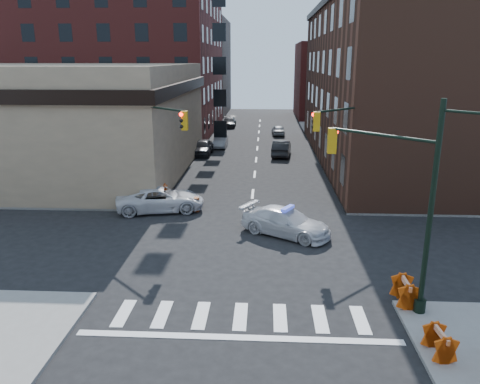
# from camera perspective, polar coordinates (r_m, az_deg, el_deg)

# --- Properties ---
(ground) EXTENTS (140.00, 140.00, 0.00)m
(ground) POSITION_cam_1_polar(r_m,az_deg,el_deg) (24.44, 0.90, -6.76)
(ground) COLOR black
(ground) RESTS_ON ground
(sidewalk_nw) EXTENTS (34.00, 54.50, 0.15)m
(sidewalk_nw) POSITION_cam_1_polar(r_m,az_deg,el_deg) (60.92, -20.10, 6.12)
(sidewalk_nw) COLOR gray
(sidewalk_nw) RESTS_ON ground
(sidewalk_ne) EXTENTS (34.00, 54.50, 0.15)m
(sidewalk_ne) POSITION_cam_1_polar(r_m,az_deg,el_deg) (60.29, 24.74, 5.53)
(sidewalk_ne) COLOR gray
(sidewalk_ne) RESTS_ON ground
(bank_building) EXTENTS (22.00, 22.00, 9.00)m
(bank_building) POSITION_cam_1_polar(r_m,az_deg,el_deg) (43.20, -21.55, 8.27)
(bank_building) COLOR #9A8365
(bank_building) RESTS_ON ground
(apartment_block) EXTENTS (25.00, 25.00, 24.00)m
(apartment_block) POSITION_cam_1_polar(r_m,az_deg,el_deg) (65.51, -14.79, 17.66)
(apartment_block) COLOR maroon
(apartment_block) RESTS_ON ground
(commercial_row_ne) EXTENTS (14.00, 34.00, 14.00)m
(commercial_row_ne) POSITION_cam_1_polar(r_m,az_deg,el_deg) (46.71, 18.61, 12.13)
(commercial_row_ne) COLOR #4F2D1F
(commercial_row_ne) RESTS_ON ground
(filler_nw) EXTENTS (20.00, 18.00, 16.00)m
(filler_nw) POSITION_cam_1_polar(r_m,az_deg,el_deg) (86.21, -8.45, 14.79)
(filler_nw) COLOR brown
(filler_nw) RESTS_ON ground
(filler_ne) EXTENTS (16.00, 16.00, 12.00)m
(filler_ne) POSITION_cam_1_polar(r_m,az_deg,el_deg) (81.68, 12.70, 13.13)
(filler_ne) COLOR maroon
(filler_ne) RESTS_ON ground
(signal_pole_se) EXTENTS (5.40, 5.27, 8.00)m
(signal_pole_se) POSITION_cam_1_polar(r_m,az_deg,el_deg) (18.43, 19.38, -0.12)
(signal_pole_se) COLOR black
(signal_pole_se) RESTS_ON sidewalk_se
(signal_pole_nw) EXTENTS (3.58, 3.67, 8.00)m
(signal_pole_nw) POSITION_cam_1_polar(r_m,az_deg,el_deg) (29.11, -10.29, 5.60)
(signal_pole_nw) COLOR black
(signal_pole_nw) RESTS_ON sidewalk_nw
(signal_pole_ne) EXTENTS (3.67, 3.58, 8.00)m
(signal_pole_ne) POSITION_cam_1_polar(r_m,az_deg,el_deg) (28.78, 13.11, 5.33)
(signal_pole_ne) COLOR black
(signal_pole_ne) RESTS_ON sidewalk_ne
(tree_ne_near) EXTENTS (3.00, 3.00, 4.85)m
(tree_ne_near) POSITION_cam_1_polar(r_m,az_deg,el_deg) (49.35, 10.96, 8.72)
(tree_ne_near) COLOR black
(tree_ne_near) RESTS_ON sidewalk_ne
(tree_ne_far) EXTENTS (3.00, 3.00, 4.85)m
(tree_ne_far) POSITION_cam_1_polar(r_m,az_deg,el_deg) (57.23, 9.91, 9.72)
(tree_ne_far) COLOR black
(tree_ne_far) RESTS_ON sidewalk_ne
(police_car) EXTENTS (5.48, 4.37, 1.49)m
(police_car) POSITION_cam_1_polar(r_m,az_deg,el_deg) (25.99, 5.61, -3.66)
(police_car) COLOR silver
(police_car) RESTS_ON ground
(pickup) EXTENTS (5.98, 3.73, 1.54)m
(pickup) POSITION_cam_1_polar(r_m,az_deg,el_deg) (30.36, -9.66, -0.87)
(pickup) COLOR silver
(pickup) RESTS_ON ground
(parked_car_wnear) EXTENTS (1.90, 4.58, 1.55)m
(parked_car_wnear) POSITION_cam_1_polar(r_m,az_deg,el_deg) (47.93, -4.57, 5.46)
(parked_car_wnear) COLOR black
(parked_car_wnear) RESTS_ON ground
(parked_car_wfar) EXTENTS (1.41, 3.98, 1.31)m
(parked_car_wfar) POSITION_cam_1_polar(r_m,az_deg,el_deg) (52.03, -2.39, 6.19)
(parked_car_wfar) COLOR gray
(parked_car_wfar) RESTS_ON ground
(parked_car_wdeep) EXTENTS (1.96, 4.75, 1.37)m
(parked_car_wdeep) POSITION_cam_1_polar(r_m,az_deg,el_deg) (67.73, -1.36, 8.49)
(parked_car_wdeep) COLOR black
(parked_car_wdeep) RESTS_ON ground
(parked_car_enear) EXTENTS (2.14, 4.87, 1.55)m
(parked_car_enear) POSITION_cam_1_polar(r_m,az_deg,el_deg) (47.43, 5.08, 5.34)
(parked_car_enear) COLOR black
(parked_car_enear) RESTS_ON ground
(parked_car_efar) EXTENTS (1.72, 3.92, 1.31)m
(parked_car_efar) POSITION_cam_1_polar(r_m,az_deg,el_deg) (60.57, 4.68, 7.53)
(parked_car_efar) COLOR gray
(parked_car_efar) RESTS_ON ground
(pedestrian_a) EXTENTS (0.75, 0.63, 1.74)m
(pedestrian_a) POSITION_cam_1_polar(r_m,az_deg,el_deg) (31.53, -10.55, 0.18)
(pedestrian_a) COLOR black
(pedestrian_a) RESTS_ON sidewalk_nw
(pedestrian_b) EXTENTS (0.99, 0.81, 1.92)m
(pedestrian_b) POSITION_cam_1_polar(r_m,az_deg,el_deg) (33.48, -16.72, 0.85)
(pedestrian_b) COLOR black
(pedestrian_b) RESTS_ON sidewalk_nw
(pedestrian_c) EXTENTS (1.00, 0.90, 1.63)m
(pedestrian_c) POSITION_cam_1_polar(r_m,az_deg,el_deg) (31.98, -18.52, -0.27)
(pedestrian_c) COLOR #222633
(pedestrian_c) RESTS_ON sidewalk_nw
(barrel_road) EXTENTS (0.75, 0.75, 1.06)m
(barrel_road) POSITION_cam_1_polar(r_m,az_deg,el_deg) (27.16, 6.17, -3.29)
(barrel_road) COLOR orange
(barrel_road) RESTS_ON ground
(barrel_bank) EXTENTS (0.54, 0.54, 0.91)m
(barrel_bank) POSITION_cam_1_polar(r_m,az_deg,el_deg) (30.08, -5.44, -1.50)
(barrel_bank) COLOR red
(barrel_bank) RESTS_ON ground
(barricade_se_a) EXTENTS (0.67, 1.33, 1.00)m
(barricade_se_a) POSITION_cam_1_polar(r_m,az_deg,el_deg) (19.78, 19.48, -11.38)
(barricade_se_a) COLOR orange
(barricade_se_a) RESTS_ON sidewalk_se
(barricade_se_c) EXTENTS (0.69, 1.24, 0.90)m
(barricade_se_c) POSITION_cam_1_polar(r_m,az_deg,el_deg) (17.09, 23.14, -16.56)
(barricade_se_c) COLOR orange
(barricade_se_c) RESTS_ON sidewalk_se
(barricade_nw_a) EXTENTS (1.47, 0.95, 1.02)m
(barricade_nw_a) POSITION_cam_1_polar(r_m,az_deg,el_deg) (32.60, -10.03, 0.07)
(barricade_nw_a) COLOR #DB450A
(barricade_nw_a) RESTS_ON sidewalk_nw
(barricade_nw_b) EXTENTS (1.30, 0.65, 0.98)m
(barricade_nw_b) POSITION_cam_1_polar(r_m,az_deg,el_deg) (33.09, -15.77, -0.09)
(barricade_nw_b) COLOR red
(barricade_nw_b) RESTS_ON sidewalk_nw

